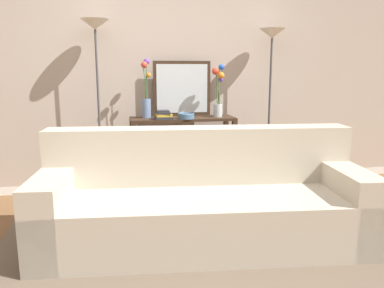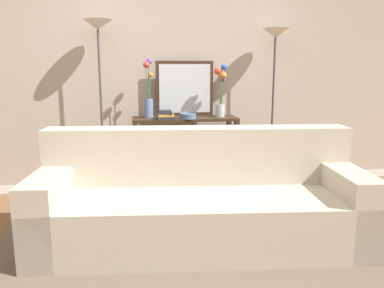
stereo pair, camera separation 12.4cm
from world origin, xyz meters
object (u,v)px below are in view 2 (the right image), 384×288
object	(u,v)px
wall_mirror	(185,89)
book_stack	(165,115)
fruit_bowl	(188,116)
floor_lamp_right	(274,64)
book_row_under_console	(161,188)
vase_tall_flowers	(148,97)
console_table	(185,142)
couch	(200,203)
vase_short_flowers	(221,92)
floor_lamp_left	(99,60)

from	to	relation	value
wall_mirror	book_stack	distance (m)	0.44
fruit_bowl	wall_mirror	bearing A→B (deg)	88.90
floor_lamp_right	book_row_under_console	xyz separation A→B (m)	(-1.26, -0.01, -1.34)
vase_tall_flowers	book_stack	distance (m)	0.28
console_table	fruit_bowl	bearing A→B (deg)	-81.47
couch	wall_mirror	world-z (taller)	wall_mirror
wall_mirror	fruit_bowl	distance (m)	0.39
vase_short_flowers	fruit_bowl	xyz separation A→B (m)	(-0.37, -0.10, -0.24)
vase_tall_flowers	console_table	bearing A→B (deg)	-5.39
floor_lamp_right	wall_mirror	world-z (taller)	floor_lamp_right
couch	book_row_under_console	distance (m)	1.30
vase_short_flowers	fruit_bowl	world-z (taller)	vase_short_flowers
wall_mirror	book_stack	size ratio (longest dim) A/B	3.45
vase_short_flowers	fruit_bowl	bearing A→B (deg)	-165.30
floor_lamp_right	book_stack	world-z (taller)	floor_lamp_right
floor_lamp_right	fruit_bowl	distance (m)	1.12
floor_lamp_left	book_row_under_console	distance (m)	1.51
vase_short_flowers	book_row_under_console	bearing A→B (deg)	178.09
couch	fruit_bowl	distance (m)	1.27
floor_lamp_right	vase_short_flowers	xyz separation A→B (m)	(-0.60, -0.03, -0.29)
vase_short_flowers	book_stack	size ratio (longest dim) A/B	3.06
couch	console_table	world-z (taller)	couch
book_row_under_console	wall_mirror	bearing A→B (deg)	28.50
couch	book_row_under_console	size ratio (longest dim) A/B	6.73
floor_lamp_right	vase_tall_flowers	distance (m)	1.42
book_stack	floor_lamp_right	bearing A→B (deg)	5.30
book_stack	wall_mirror	bearing A→B (deg)	47.52
floor_lamp_right	fruit_bowl	bearing A→B (deg)	-172.65
floor_lamp_right	console_table	bearing A→B (deg)	-179.65
console_table	book_stack	bearing A→B (deg)	-154.07
floor_lamp_left	vase_short_flowers	xyz separation A→B (m)	(1.26, -0.03, -0.33)
wall_mirror	book_stack	world-z (taller)	wall_mirror
console_table	floor_lamp_right	xyz separation A→B (m)	(0.99, 0.01, 0.83)
couch	book_row_under_console	xyz separation A→B (m)	(-0.21, 1.26, -0.26)
vase_tall_flowers	wall_mirror	bearing A→B (deg)	16.61
floor_lamp_left	book_stack	world-z (taller)	floor_lamp_left
book_row_under_console	floor_lamp_right	bearing A→B (deg)	0.28
fruit_bowl	floor_lamp_right	bearing A→B (deg)	7.35
wall_mirror	vase_short_flowers	distance (m)	0.41
couch	floor_lamp_right	xyz separation A→B (m)	(1.05, 1.27, 1.08)
couch	book_row_under_console	world-z (taller)	couch
floor_lamp_left	vase_tall_flowers	xyz separation A→B (m)	(0.49, 0.03, -0.38)
floor_lamp_left	book_row_under_console	world-z (taller)	floor_lamp_left
fruit_bowl	book_row_under_console	xyz separation A→B (m)	(-0.28, 0.12, -0.81)
couch	book_stack	size ratio (longest dim) A/B	13.89
console_table	vase_tall_flowers	distance (m)	0.62
wall_mirror	book_row_under_console	world-z (taller)	wall_mirror
wall_mirror	vase_short_flowers	size ratio (longest dim) A/B	1.13
floor_lamp_left	vase_tall_flowers	size ratio (longest dim) A/B	2.96
floor_lamp_left	book_stack	bearing A→B (deg)	-9.71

